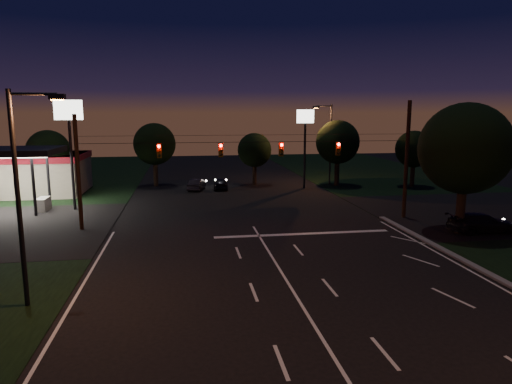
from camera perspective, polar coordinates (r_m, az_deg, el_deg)
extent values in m
plane|color=black|center=(19.83, 5.92, -14.18)|extent=(140.00, 140.00, 0.00)
cube|color=black|center=(42.42, 27.03, -2.19)|extent=(20.00, 16.00, 0.02)
cube|color=silver|center=(31.07, 5.87, -5.22)|extent=(12.00, 0.50, 0.01)
cylinder|color=black|center=(37.43, 17.94, -3.07)|extent=(0.30, 0.30, 9.00)
cylinder|color=black|center=(34.25, -20.93, -4.42)|extent=(0.28, 0.28, 8.00)
cylinder|color=black|center=(32.90, -0.60, 6.27)|extent=(24.00, 0.03, 0.03)
cylinder|color=black|center=(32.87, -0.60, 7.14)|extent=(24.00, 0.02, 0.02)
cube|color=#3F3307|center=(32.64, -12.01, 5.05)|extent=(0.32, 0.26, 1.00)
sphere|color=#FF0705|center=(32.45, -12.05, 5.61)|extent=(0.22, 0.22, 0.22)
sphere|color=black|center=(32.48, -12.02, 5.03)|extent=(0.20, 0.20, 0.20)
sphere|color=black|center=(32.51, -12.00, 4.45)|extent=(0.20, 0.20, 0.20)
cube|color=#3F3307|center=(32.69, -4.43, 5.25)|extent=(0.32, 0.26, 1.00)
sphere|color=#FF0705|center=(32.51, -4.42, 5.81)|extent=(0.22, 0.22, 0.22)
sphere|color=black|center=(32.53, -4.41, 5.23)|extent=(0.20, 0.20, 0.20)
sphere|color=black|center=(32.56, -4.40, 4.65)|extent=(0.20, 0.20, 0.20)
cube|color=#3F3307|center=(33.32, 3.16, 5.35)|extent=(0.32, 0.26, 1.00)
sphere|color=#FF0705|center=(33.14, 3.22, 5.90)|extent=(0.22, 0.22, 0.22)
sphere|color=black|center=(33.17, 3.22, 5.33)|extent=(0.20, 0.20, 0.20)
sphere|color=black|center=(33.20, 3.21, 4.76)|extent=(0.20, 0.20, 0.20)
cube|color=#3F3307|center=(34.48, 10.20, 5.36)|extent=(0.32, 0.26, 1.00)
sphere|color=#FF0705|center=(34.31, 10.30, 5.89)|extent=(0.22, 0.22, 0.22)
sphere|color=black|center=(34.33, 10.28, 5.34)|extent=(0.20, 0.20, 0.20)
sphere|color=black|center=(34.36, 10.27, 4.79)|extent=(0.20, 0.20, 0.20)
cube|color=gray|center=(51.82, -28.31, 1.96)|extent=(14.00, 8.00, 4.00)
cube|color=maroon|center=(51.65, -28.46, 3.83)|extent=(14.20, 8.20, 0.60)
cube|color=gray|center=(41.88, -25.06, -1.41)|extent=(0.80, 2.00, 1.10)
cylinder|color=black|center=(39.69, -26.03, 0.65)|extent=(0.24, 0.24, 4.80)
cylinder|color=black|center=(43.49, -24.52, 1.49)|extent=(0.24, 0.24, 4.80)
cylinder|color=black|center=(40.78, -22.01, 3.07)|extent=(0.24, 0.24, 7.50)
cube|color=white|center=(40.56, -22.42, 9.46)|extent=(2.20, 0.30, 1.60)
cylinder|color=black|center=(49.38, 6.10, 4.51)|extent=(0.24, 0.24, 7.00)
cube|color=white|center=(49.17, 6.19, 9.38)|extent=(1.80, 0.30, 1.40)
cylinder|color=black|center=(20.93, -27.58, -1.08)|extent=(0.20, 0.20, 9.00)
cylinder|color=black|center=(20.36, -26.12, 10.95)|extent=(1.80, 0.12, 0.12)
cube|color=black|center=(20.12, -23.61, 10.87)|extent=(0.60, 0.35, 0.22)
cube|color=orange|center=(20.11, -23.58, 10.53)|extent=(0.45, 0.25, 0.04)
cylinder|color=black|center=(52.21, 9.29, 5.82)|extent=(0.20, 0.20, 9.00)
cylinder|color=black|center=(51.82, 8.46, 10.57)|extent=(1.80, 0.12, 0.12)
cube|color=black|center=(51.56, 7.48, 10.49)|extent=(0.60, 0.35, 0.22)
cube|color=orange|center=(51.56, 7.48, 10.36)|extent=(0.45, 0.25, 0.04)
cylinder|color=black|center=(33.55, 24.24, -1.43)|extent=(0.60, 0.60, 4.00)
sphere|color=black|center=(33.07, 24.70, 4.97)|extent=(6.00, 6.00, 6.00)
sphere|color=black|center=(33.79, 25.11, 4.72)|extent=(4.50, 4.50, 4.50)
sphere|color=black|center=(33.01, 23.52, 4.81)|extent=(4.20, 4.20, 4.20)
cylinder|color=black|center=(49.74, -24.29, 1.40)|extent=(0.49, 0.49, 3.00)
sphere|color=black|center=(49.44, -24.52, 4.64)|extent=(4.20, 4.20, 4.20)
sphere|color=black|center=(49.64, -23.95, 4.55)|extent=(3.15, 3.15, 3.15)
sphere|color=black|center=(49.77, -24.91, 4.53)|extent=(2.94, 2.94, 2.94)
cylinder|color=black|center=(51.99, -12.44, 2.52)|extent=(0.52, 0.52, 3.25)
sphere|color=black|center=(51.70, -12.57, 5.88)|extent=(4.60, 4.60, 4.60)
sphere|color=black|center=(52.03, -12.03, 5.77)|extent=(3.45, 3.45, 3.45)
sphere|color=black|center=(51.97, -13.06, 5.76)|extent=(3.22, 3.22, 3.22)
cylinder|color=black|center=(51.51, -0.19, 2.40)|extent=(0.47, 0.47, 2.75)
sphere|color=black|center=(51.24, -0.19, 5.27)|extent=(3.80, 3.80, 3.80)
sphere|color=black|center=(51.59, 0.18, 5.17)|extent=(2.85, 2.85, 2.85)
sphere|color=black|center=(51.38, -0.64, 5.19)|extent=(2.66, 2.66, 2.66)
cylinder|color=black|center=(51.69, 10.07, 2.64)|extent=(0.53, 0.53, 3.40)
sphere|color=black|center=(51.40, 10.18, 6.18)|extent=(4.80, 4.80, 4.80)
sphere|color=black|center=(51.90, 10.55, 6.04)|extent=(3.60, 3.60, 3.60)
sphere|color=black|center=(51.48, 9.58, 6.08)|extent=(3.36, 3.36, 3.36)
cylinder|color=black|center=(53.08, 18.97, 2.17)|extent=(0.48, 0.48, 2.90)
sphere|color=black|center=(52.81, 19.14, 5.10)|extent=(4.00, 4.00, 4.00)
sphere|color=black|center=(53.27, 19.36, 4.99)|extent=(3.00, 3.00, 3.00)
sphere|color=black|center=(52.81, 18.65, 5.03)|extent=(2.80, 2.80, 2.80)
imported|color=black|center=(48.93, -4.42, 1.08)|extent=(1.72, 3.72, 1.23)
imported|color=black|center=(48.58, -7.43, 0.95)|extent=(2.17, 3.90, 1.22)
imported|color=black|center=(34.74, 26.40, -3.47)|extent=(4.67, 2.02, 1.34)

